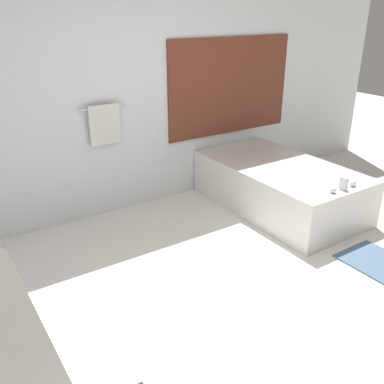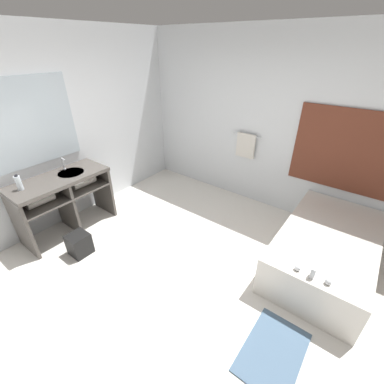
# 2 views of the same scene
# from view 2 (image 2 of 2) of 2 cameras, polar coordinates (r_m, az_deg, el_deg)

# --- Properties ---
(ground_plane) EXTENTS (16.00, 16.00, 0.00)m
(ground_plane) POSITION_cam_2_polar(r_m,az_deg,el_deg) (3.25, -3.24, -18.63)
(ground_plane) COLOR silver
(ground_plane) RESTS_ON ground
(wall_back_with_blinds) EXTENTS (7.40, 0.13, 2.70)m
(wall_back_with_blinds) POSITION_cam_2_polar(r_m,az_deg,el_deg) (4.21, 17.17, 13.80)
(wall_back_with_blinds) COLOR silver
(wall_back_with_blinds) RESTS_ON ground_plane
(wall_left_with_mirror) EXTENTS (0.08, 7.40, 2.70)m
(wall_left_with_mirror) POSITION_cam_2_polar(r_m,az_deg,el_deg) (4.13, -28.85, 11.28)
(wall_left_with_mirror) COLOR silver
(wall_left_with_mirror) RESTS_ON ground_plane
(vanity_counter) EXTENTS (0.58, 1.26, 0.86)m
(vanity_counter) POSITION_cam_2_polar(r_m,az_deg,el_deg) (4.04, -26.54, -0.05)
(vanity_counter) COLOR #4C4742
(vanity_counter) RESTS_ON ground_plane
(sink_faucet) EXTENTS (0.09, 0.04, 0.18)m
(sink_faucet) POSITION_cam_2_polar(r_m,az_deg,el_deg) (4.10, -26.69, 5.58)
(sink_faucet) COLOR silver
(sink_faucet) RESTS_ON vanity_counter
(bathtub) EXTENTS (1.02, 1.82, 0.62)m
(bathtub) POSITION_cam_2_polar(r_m,az_deg,el_deg) (3.60, 27.63, -10.96)
(bathtub) COLOR silver
(bathtub) RESTS_ON ground_plane
(water_bottle_1) EXTENTS (0.07, 0.07, 0.20)m
(water_bottle_1) POSITION_cam_2_polar(r_m,az_deg,el_deg) (3.79, -34.08, 1.69)
(water_bottle_1) COLOR white
(water_bottle_1) RESTS_ON vanity_counter
(waste_bin) EXTENTS (0.25, 0.25, 0.30)m
(waste_bin) POSITION_cam_2_polar(r_m,az_deg,el_deg) (3.75, -23.75, -10.55)
(waste_bin) COLOR black
(waste_bin) RESTS_ON ground_plane
(bath_mat) EXTENTS (0.49, 0.75, 0.02)m
(bath_mat) POSITION_cam_2_polar(r_m,az_deg,el_deg) (2.85, 17.52, -30.78)
(bath_mat) COLOR slate
(bath_mat) RESTS_ON ground_plane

